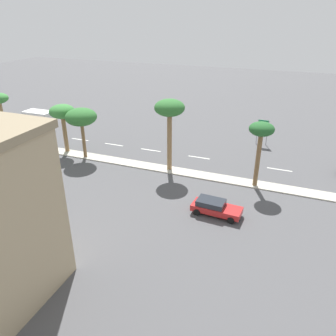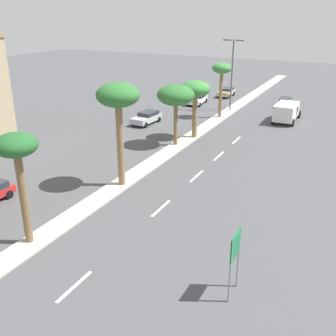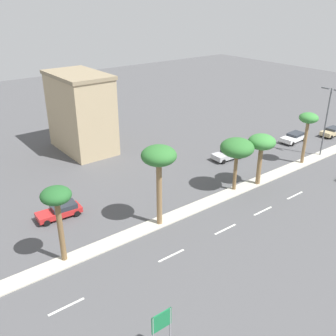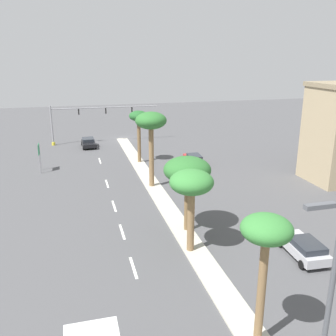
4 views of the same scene
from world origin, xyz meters
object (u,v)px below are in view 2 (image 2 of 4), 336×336
object	(u,v)px
box_truck	(287,111)
palm_tree_right	(118,99)
palm_tree_trailing	(195,91)
palm_tree_leading	(222,71)
sedan_tan_outboard	(226,92)
palm_tree_outboard	(176,96)
street_lamp_right	(232,69)
sedan_green_leading	(286,101)
sedan_white_front	(197,99)
palm_tree_inboard	(17,152)
sedan_silver_center	(147,117)
directional_road_sign	(235,251)

from	to	relation	value
box_truck	palm_tree_right	bearing A→B (deg)	-106.94
palm_tree_trailing	palm_tree_leading	distance (m)	9.66
palm_tree_trailing	sedan_tan_outboard	world-z (taller)	palm_tree_trailing
palm_tree_outboard	street_lamp_right	distance (m)	17.40
palm_tree_trailing	street_lamp_right	world-z (taller)	street_lamp_right
sedan_green_leading	box_truck	xyz separation A→B (m)	(1.72, -8.40, 0.57)
palm_tree_outboard	palm_tree_leading	xyz separation A→B (m)	(0.27, 12.92, 0.77)
sedan_green_leading	sedan_white_front	bearing A→B (deg)	-161.22
palm_tree_trailing	palm_tree_leading	size ratio (longest dim) A/B	0.90
palm_tree_inboard	sedan_green_leading	xyz separation A→B (m)	(6.64, 44.21, -5.16)
palm_tree_inboard	sedan_green_leading	distance (m)	45.00
box_truck	palm_tree_outboard	bearing A→B (deg)	-119.64
street_lamp_right	sedan_tan_outboard	xyz separation A→B (m)	(-3.55, 8.84, -4.96)
box_truck	sedan_white_front	bearing A→B (deg)	162.88
sedan_silver_center	palm_tree_leading	bearing A→B (deg)	43.41
palm_tree_right	sedan_tan_outboard	bearing A→B (deg)	95.87
directional_road_sign	sedan_white_front	distance (m)	43.20
palm_tree_right	palm_tree_outboard	world-z (taller)	palm_tree_right
palm_tree_right	sedan_tan_outboard	xyz separation A→B (m)	(-3.85, 37.41, -6.31)
palm_tree_trailing	sedan_tan_outboard	xyz separation A→B (m)	(-4.07, 22.92, -4.50)
palm_tree_right	street_lamp_right	bearing A→B (deg)	90.60
sedan_green_leading	palm_tree_trailing	bearing A→B (deg)	-106.70
palm_tree_inboard	palm_tree_leading	size ratio (longest dim) A/B	1.00
palm_tree_inboard	box_truck	xyz separation A→B (m)	(8.36, 35.81, -4.59)
palm_tree_leading	palm_tree_inboard	bearing A→B (deg)	-90.36
directional_road_sign	palm_tree_leading	bearing A→B (deg)	110.64
palm_tree_leading	box_truck	world-z (taller)	palm_tree_leading
palm_tree_outboard	palm_tree_leading	world-z (taller)	palm_tree_leading
palm_tree_outboard	sedan_tan_outboard	world-z (taller)	palm_tree_outboard
palm_tree_outboard	palm_tree_trailing	size ratio (longest dim) A/B	1.00
sedan_tan_outboard	palm_tree_trailing	bearing A→B (deg)	-79.93
palm_tree_right	street_lamp_right	world-z (taller)	street_lamp_right
palm_tree_inboard	palm_tree_right	bearing A→B (deg)	87.39
palm_tree_right	street_lamp_right	distance (m)	28.60
palm_tree_right	palm_tree_leading	distance (m)	24.13
directional_road_sign	palm_tree_trailing	distance (m)	26.42
directional_road_sign	sedan_silver_center	xyz separation A→B (m)	(-19.58, 26.25, -1.73)
palm_tree_leading	directional_road_sign	bearing A→B (deg)	-69.36
directional_road_sign	sedan_silver_center	size ratio (longest dim) A/B	0.77
palm_tree_right	sedan_green_leading	bearing A→B (deg)	79.78
street_lamp_right	sedan_white_front	size ratio (longest dim) A/B	2.01
directional_road_sign	palm_tree_leading	distance (m)	35.45
palm_tree_leading	street_lamp_right	xyz separation A→B (m)	(-0.07, 4.46, -0.30)
palm_tree_right	sedan_white_front	xyz separation A→B (m)	(-5.95, 30.25, -6.30)
palm_tree_right	palm_tree_outboard	size ratio (longest dim) A/B	1.32
palm_tree_outboard	sedan_tan_outboard	size ratio (longest dim) A/B	1.52
street_lamp_right	directional_road_sign	bearing A→B (deg)	-71.55
directional_road_sign	sedan_white_front	bearing A→B (deg)	114.88
directional_road_sign	sedan_tan_outboard	xyz separation A→B (m)	(-16.05, 46.31, -1.78)
sedan_silver_center	palm_tree_right	bearing A→B (deg)	-66.96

